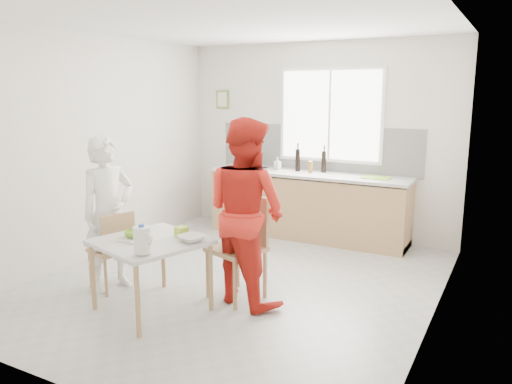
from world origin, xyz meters
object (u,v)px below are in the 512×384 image
at_px(chair_left, 114,247).
at_px(dining_table, 151,247).
at_px(milk_jug, 142,240).
at_px(wine_bottle_a, 298,160).
at_px(bowl_green, 134,234).
at_px(bowl_white, 192,238).
at_px(person_white, 109,214).
at_px(person_red, 246,212).
at_px(wine_bottle_b, 324,162).
at_px(chair_far, 242,242).

bearing_deg(chair_left, dining_table, 90.00).
height_order(milk_jug, wine_bottle_a, wine_bottle_a).
xyz_separation_m(bowl_green, bowl_white, (0.57, 0.14, 0.00)).
relative_size(bowl_green, wine_bottle_a, 0.56).
bearing_deg(person_white, person_red, -57.26).
relative_size(bowl_green, wine_bottle_b, 0.60).
distance_m(chair_far, person_red, 0.36).
distance_m(chair_left, bowl_white, 1.05).
xyz_separation_m(chair_far, bowl_white, (-0.22, -0.54, 0.15)).
height_order(person_white, person_red, person_red).
bearing_deg(bowl_green, chair_far, 40.63).
height_order(dining_table, wine_bottle_a, wine_bottle_a).
bearing_deg(bowl_white, person_red, 56.29).
bearing_deg(milk_jug, chair_left, 164.58).
relative_size(dining_table, bowl_white, 4.76).
bearing_deg(bowl_white, milk_jug, -104.72).
bearing_deg(chair_left, milk_jug, 74.58).
xyz_separation_m(person_white, bowl_white, (1.09, -0.08, -0.09)).
xyz_separation_m(dining_table, bowl_white, (0.36, 0.15, 0.10)).
bearing_deg(chair_left, person_red, 124.42).
distance_m(chair_left, milk_jug, 1.11).
distance_m(chair_left, wine_bottle_a, 2.96).
bearing_deg(person_red, person_white, 32.74).
bearing_deg(chair_far, dining_table, -112.94).
bearing_deg(milk_jug, wine_bottle_a, 108.10).
height_order(dining_table, person_white, person_white).
bearing_deg(person_red, milk_jug, 82.81).
xyz_separation_m(chair_left, person_white, (-0.07, 0.02, 0.34)).
height_order(chair_left, wine_bottle_b, wine_bottle_b).
height_order(chair_left, wine_bottle_a, wine_bottle_a).
distance_m(chair_far, wine_bottle_b, 2.42).
bearing_deg(chair_left, bowl_white, 104.21).
distance_m(dining_table, chair_left, 0.70).
bearing_deg(chair_far, bowl_green, -122.10).
relative_size(person_white, bowl_white, 6.84).
relative_size(bowl_white, wine_bottle_a, 0.73).
height_order(dining_table, chair_left, chair_left).
relative_size(bowl_white, wine_bottle_b, 0.78).
relative_size(person_white, wine_bottle_a, 4.97).
distance_m(person_white, milk_jug, 1.12).
bearing_deg(dining_table, bowl_white, 22.53).
distance_m(dining_table, chair_far, 0.90).
bearing_deg(chair_far, milk_jug, -91.37).
distance_m(person_red, milk_jug, 1.08).
relative_size(chair_far, person_red, 0.57).
bearing_deg(wine_bottle_a, dining_table, -93.43).
bearing_deg(dining_table, wine_bottle_b, 79.96).
relative_size(person_white, wine_bottle_b, 5.30).
distance_m(bowl_white, wine_bottle_b, 2.92).
relative_size(person_red, wine_bottle_a, 5.61).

